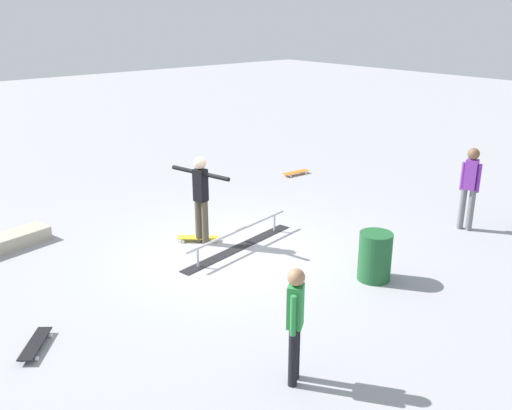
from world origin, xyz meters
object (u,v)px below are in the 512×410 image
(skater_main, at_px, (201,194))
(loose_skateboard_orange, at_px, (296,172))
(bystander_green_shirt, at_px, (295,320))
(loose_skateboard_black, at_px, (35,344))
(skateboard_main, at_px, (198,238))
(bystander_purple_shirt, at_px, (470,184))
(grind_rail, at_px, (239,240))
(trash_bin, at_px, (375,256))

(skater_main, bearing_deg, loose_skateboard_orange, 102.78)
(bystander_green_shirt, relative_size, loose_skateboard_black, 2.04)
(skateboard_main, distance_m, loose_skateboard_orange, 5.16)
(bystander_purple_shirt, bearing_deg, loose_skateboard_orange, 159.85)
(grind_rail, bearing_deg, loose_skateboard_black, 1.43)
(skater_main, height_order, skateboard_main, skater_main)
(skater_main, bearing_deg, bystander_green_shirt, -33.69)
(skater_main, bearing_deg, loose_skateboard_black, -81.13)
(skateboard_main, height_order, loose_skateboard_black, same)
(bystander_green_shirt, height_order, trash_bin, bystander_green_shirt)
(loose_skateboard_black, height_order, trash_bin, trash_bin)
(loose_skateboard_black, bearing_deg, skateboard_main, -27.10)
(bystander_purple_shirt, bearing_deg, grind_rail, -137.12)
(grind_rail, height_order, skateboard_main, grind_rail)
(bystander_purple_shirt, distance_m, trash_bin, 3.29)
(loose_skateboard_orange, bearing_deg, trash_bin, -118.08)
(skateboard_main, xyz_separation_m, loose_skateboard_black, (3.77, 1.62, 0.00))
(loose_skateboard_orange, bearing_deg, skateboard_main, -151.79)
(grind_rail, distance_m, loose_skateboard_orange, 5.18)
(skater_main, relative_size, skateboard_main, 2.41)
(loose_skateboard_orange, bearing_deg, bystander_green_shirt, -130.16)
(loose_skateboard_orange, bearing_deg, bystander_purple_shirt, -87.47)
(grind_rail, relative_size, bystander_green_shirt, 1.91)
(bystander_purple_shirt, relative_size, bystander_green_shirt, 1.13)
(skateboard_main, distance_m, bystander_purple_shirt, 5.56)
(grind_rail, xyz_separation_m, bystander_green_shirt, (2.03, 3.60, 0.69))
(skateboard_main, relative_size, loose_skateboard_black, 0.96)
(loose_skateboard_orange, bearing_deg, skater_main, -150.37)
(loose_skateboard_black, distance_m, loose_skateboard_orange, 9.27)
(bystander_green_shirt, distance_m, loose_skateboard_black, 3.58)
(grind_rail, relative_size, trash_bin, 3.50)
(bystander_purple_shirt, distance_m, loose_skateboard_black, 8.50)
(loose_skateboard_orange, height_order, trash_bin, trash_bin)
(skateboard_main, relative_size, trash_bin, 0.86)
(bystander_purple_shirt, height_order, bystander_green_shirt, bystander_purple_shirt)
(loose_skateboard_orange, bearing_deg, loose_skateboard_black, -152.08)
(skater_main, relative_size, trash_bin, 2.08)
(loose_skateboard_black, bearing_deg, bystander_purple_shirt, -60.09)
(skateboard_main, relative_size, loose_skateboard_orange, 0.88)
(skateboard_main, height_order, bystander_purple_shirt, bystander_purple_shirt)
(grind_rail, height_order, skater_main, skater_main)
(bystander_green_shirt, height_order, loose_skateboard_black, bystander_green_shirt)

